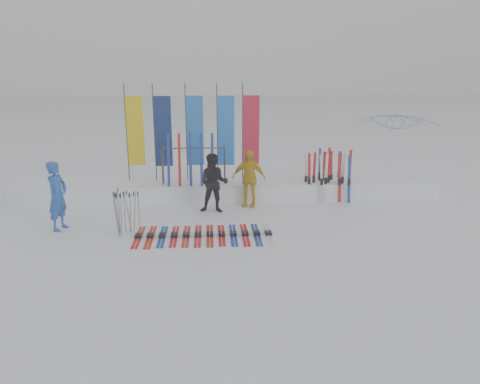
{
  "coord_description": "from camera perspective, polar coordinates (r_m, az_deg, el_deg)",
  "views": [
    {
      "loc": [
        -0.6,
        -10.73,
        4.36
      ],
      "look_at": [
        0.2,
        1.6,
        1.0
      ],
      "focal_mm": 35.0,
      "sensor_mm": 36.0,
      "label": 1
    }
  ],
  "objects": [
    {
      "name": "ski_rack",
      "position": [
        15.23,
        -5.67,
        3.87
      ],
      "size": [
        2.04,
        0.8,
        1.23
      ],
      "color": "#383A3F",
      "rests_on": "ground"
    },
    {
      "name": "tent_canopy",
      "position": [
        17.25,
        18.32,
        4.65
      ],
      "size": [
        3.26,
        3.32,
        2.85
      ],
      "primitive_type": "imported",
      "rotation": [
        0.0,
        0.0,
        -0.05
      ],
      "color": "white",
      "rests_on": "ground"
    },
    {
      "name": "pole_cluster",
      "position": [
        12.73,
        -13.89,
        -2.46
      ],
      "size": [
        0.68,
        0.47,
        1.25
      ],
      "color": "#595B60",
      "rests_on": "ground"
    },
    {
      "name": "person_black",
      "position": [
        14.15,
        -3.2,
        1.07
      ],
      "size": [
        0.96,
        0.79,
        1.82
      ],
      "primitive_type": "imported",
      "rotation": [
        0.0,
        0.0,
        -0.12
      ],
      "color": "black",
      "rests_on": "ground"
    },
    {
      "name": "person_blue",
      "position": [
        13.53,
        -21.35,
        -0.46
      ],
      "size": [
        0.63,
        0.79,
        1.9
      ],
      "primitive_type": "imported",
      "rotation": [
        0.0,
        0.0,
        1.28
      ],
      "color": "#1C49A5",
      "rests_on": "ground"
    },
    {
      "name": "feather_flags",
      "position": [
        15.69,
        -5.7,
        7.39
      ],
      "size": [
        4.42,
        0.21,
        3.2
      ],
      "color": "#383A3F",
      "rests_on": "ground"
    },
    {
      "name": "ground",
      "position": [
        11.59,
        -0.48,
        -6.87
      ],
      "size": [
        120.0,
        120.0,
        0.0
      ],
      "primitive_type": "plane",
      "color": "white",
      "rests_on": "ground"
    },
    {
      "name": "person_yellow",
      "position": [
        14.72,
        1.07,
        1.68
      ],
      "size": [
        1.15,
        0.71,
        1.83
      ],
      "primitive_type": "imported",
      "rotation": [
        0.0,
        0.0,
        -0.27
      ],
      "color": "gold",
      "rests_on": "ground"
    },
    {
      "name": "ski_row",
      "position": [
        12.41,
        -4.4,
        -5.22
      ],
      "size": [
        3.59,
        1.7,
        0.07
      ],
      "color": "#B8120E",
      "rests_on": "ground"
    },
    {
      "name": "upright_skis",
      "position": [
        15.78,
        10.79,
        1.91
      ],
      "size": [
        1.58,
        1.15,
        1.69
      ],
      "color": "silver",
      "rests_on": "ground"
    },
    {
      "name": "snow_bank",
      "position": [
        15.87,
        -1.42,
        0.39
      ],
      "size": [
        14.0,
        1.6,
        0.6
      ],
      "primitive_type": "cube",
      "color": "white",
      "rests_on": "ground"
    }
  ]
}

